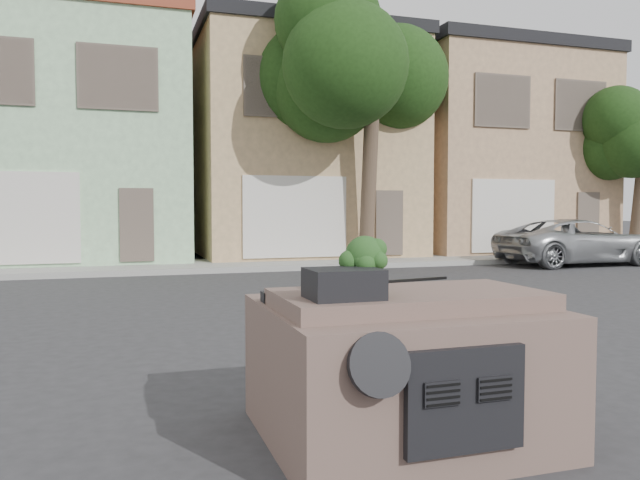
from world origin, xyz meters
TOP-DOWN VIEW (x-y plane):
  - ground_plane at (0.00, 0.00)m, footprint 120.00×120.00m
  - sidewalk at (0.00, 10.50)m, footprint 40.00×3.00m
  - townhouse_mint at (-3.50, 14.50)m, footprint 7.20×8.20m
  - townhouse_tan at (4.00, 14.50)m, footprint 7.20×8.20m
  - townhouse_beige at (11.50, 14.50)m, footprint 7.20×8.20m
  - silver_pickup at (11.12, 8.20)m, footprint 4.97×2.33m
  - tree_near at (5.00, 9.80)m, footprint 4.40×4.00m
  - tree_far at (15.00, 9.80)m, footprint 3.20×3.00m
  - car_dashboard at (0.00, -3.00)m, footprint 2.00×1.80m
  - instrument_hump at (-0.58, -3.35)m, footprint 0.48×0.38m
  - wiper_arm at (0.28, -2.62)m, footprint 0.69×0.15m
  - broccoli at (-0.35, -3.15)m, footprint 0.45×0.45m

SIDE VIEW (x-z plane):
  - ground_plane at x=0.00m, z-range 0.00..0.00m
  - silver_pickup at x=11.12m, z-range -0.69..0.69m
  - sidewalk at x=0.00m, z-range 0.00..0.15m
  - car_dashboard at x=0.00m, z-range 0.00..1.12m
  - wiper_arm at x=0.28m, z-range 1.12..1.14m
  - instrument_hump at x=-0.58m, z-range 1.12..1.32m
  - broccoli at x=-0.35m, z-range 1.12..1.54m
  - tree_far at x=15.00m, z-range 0.00..6.00m
  - townhouse_mint at x=-3.50m, z-range 0.00..7.55m
  - townhouse_tan at x=4.00m, z-range 0.00..7.55m
  - townhouse_beige at x=11.50m, z-range 0.00..7.55m
  - tree_near at x=5.00m, z-range 0.00..8.50m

